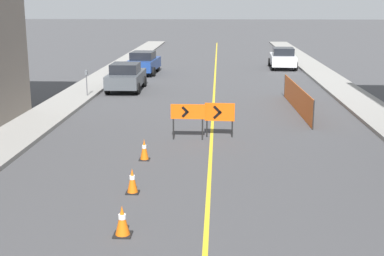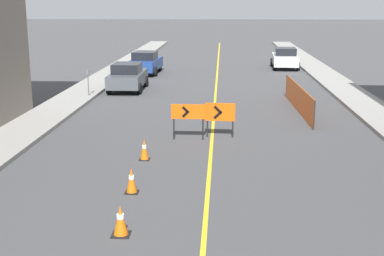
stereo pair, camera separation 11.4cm
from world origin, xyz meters
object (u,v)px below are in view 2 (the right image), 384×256
Objects in this scene: parked_car_curb_near at (128,77)px; traffic_cone_fourth at (121,221)px; traffic_cone_fifth at (132,181)px; parked_car_curb_mid at (145,63)px; arrow_barricade_primary at (188,113)px; arrow_barricade_secondary at (220,113)px; traffic_cone_farthest at (144,150)px; parked_car_curb_far at (285,58)px; parking_meter_far_curb at (88,77)px.

traffic_cone_fourth is at bearing -81.08° from parked_car_curb_near.
parked_car_curb_mid is at bearing 97.18° from traffic_cone_fifth.
arrow_barricade_primary reaches higher than traffic_cone_fourth.
arrow_barricade_secondary reaches higher than traffic_cone_fourth.
parked_car_curb_near reaches higher than arrow_barricade_secondary.
traffic_cone_farthest is (-0.30, 5.77, 0.00)m from traffic_cone_fourth.
traffic_cone_fourth is 1.01× the size of traffic_cone_fifth.
arrow_barricade_primary is 1.26m from arrow_barricade_secondary.
parked_car_curb_mid is at bearing -157.73° from parked_car_curb_far.
arrow_barricade_primary is 1.02× the size of arrow_barricade_secondary.
parking_meter_far_curb is (-1.64, -2.70, 0.33)m from parked_car_curb_near.
parked_car_curb_near is at bearing 111.30° from arrow_barricade_primary.
parking_meter_far_curb is at bearing -121.77° from parked_car_curb_near.
arrow_barricade_primary is at bearing 64.57° from traffic_cone_farthest.
parked_car_curb_far is (10.22, 3.64, 0.00)m from parked_car_curb_mid.
traffic_cone_fifth is 0.16× the size of parked_car_curb_mid.
parking_meter_far_curb is at bearing 135.24° from arrow_barricade_secondary.
traffic_cone_fourth is at bearing -100.33° from parked_car_curb_far.
parked_car_curb_mid is 1.00× the size of parked_car_curb_far.
arrow_barricade_secondary is (2.36, 6.21, 0.58)m from traffic_cone_fifth.
arrow_barricade_primary reaches higher than arrow_barricade_secondary.
arrow_barricade_primary is at bearing -69.65° from parked_car_curb_near.
traffic_cone_fourth is at bearing -87.00° from traffic_cone_farthest.
arrow_barricade_secondary reaches higher than traffic_cone_fifth.
arrow_barricade_secondary is (2.16, 8.89, 0.58)m from traffic_cone_fourth.
traffic_cone_fourth is 31.09m from parked_car_curb_far.
traffic_cone_fifth is 6.67m from arrow_barricade_secondary.
traffic_cone_farthest reaches higher than traffic_cone_fourth.
traffic_cone_fourth is at bearing -96.12° from arrow_barricade_primary.
parked_car_curb_far is (6.02, 21.83, -0.21)m from arrow_barricade_primary.
arrow_barricade_secondary is 10.60m from parking_meter_far_curb.
traffic_cone_fifth is at bearing -80.28° from parked_car_curb_near.
parked_car_curb_far is (4.84, 21.40, -0.13)m from arrow_barricade_secondary.
parked_car_curb_mid reaches higher than parking_meter_far_curb.
parked_car_curb_mid reaches higher than arrow_barricade_primary.
parked_car_curb_near is 7.14m from parked_car_curb_mid.
traffic_cone_farthest is 0.16× the size of parked_car_curb_far.
arrow_barricade_secondary is at bearing -100.07° from parked_car_curb_far.
parked_car_curb_far reaches higher than traffic_cone_fourth.
parked_car_curb_near reaches higher than traffic_cone_fourth.
traffic_cone_fourth is 0.53× the size of arrow_barricade_secondary.
traffic_cone_fourth is at bearing -85.64° from traffic_cone_fifth.
arrow_barricade_primary is 0.31× the size of parked_car_curb_far.
arrow_barricade_secondary is 0.31× the size of parked_car_curb_near.
arrow_barricade_primary is 10.20m from parking_meter_far_curb.
arrow_barricade_primary is at bearing 83.44° from traffic_cone_fourth.
parked_car_curb_mid is at bearing 97.97° from traffic_cone_farthest.
traffic_cone_farthest is 0.52× the size of parking_meter_far_curb.
parked_car_curb_mid is 10.85m from parked_car_curb_far.
parked_car_curb_mid is (-4.20, 18.20, -0.21)m from arrow_barricade_primary.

